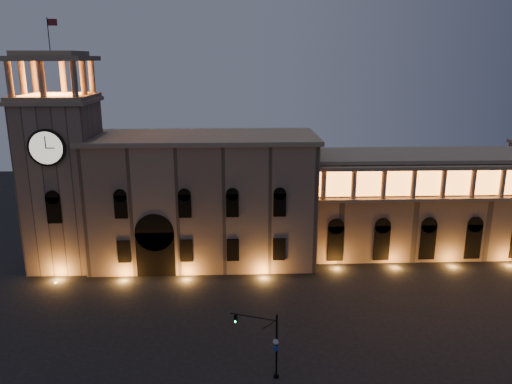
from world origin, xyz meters
TOP-DOWN VIEW (x-y plane):
  - ground at (0.00, 0.00)m, footprint 160.00×160.00m
  - government_building at (-2.08, 21.93)m, footprint 30.80×12.80m
  - clock_tower at (-20.50, 20.98)m, footprint 9.80×9.80m
  - colonnade_wing at (32.00, 23.92)m, footprint 40.60×11.50m
  - traffic_light at (5.21, -5.67)m, footprint 4.30×1.79m

SIDE VIEW (x-z plane):
  - ground at x=0.00m, z-range 0.00..0.00m
  - traffic_light at x=5.21m, z-range 0.16..6.40m
  - colonnade_wing at x=32.00m, z-range 0.08..14.58m
  - government_building at x=-2.08m, z-range -0.03..17.57m
  - clock_tower at x=-20.50m, z-range -3.70..28.70m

